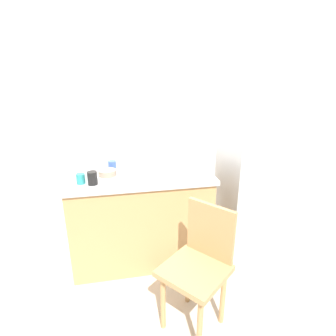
{
  "coord_description": "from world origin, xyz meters",
  "views": [
    {
      "loc": [
        -0.31,
        -1.62,
        1.72
      ],
      "look_at": [
        0.12,
        0.6,
        0.92
      ],
      "focal_mm": 29.05,
      "sensor_mm": 36.0,
      "label": 1
    }
  ],
  "objects_px": {
    "chair": "(200,263)",
    "cup_black": "(92,178)",
    "dish_tray": "(156,170)",
    "cup_white": "(189,161)",
    "cup_teal": "(81,179)",
    "refrigerator": "(251,186)",
    "cup_blue": "(112,165)",
    "terracotta_bowl": "(107,173)"
  },
  "relations": [
    {
      "from": "cup_teal",
      "to": "cup_blue",
      "type": "xyz_separation_m",
      "value": [
        0.25,
        0.3,
        -0.0
      ]
    },
    {
      "from": "cup_black",
      "to": "cup_teal",
      "type": "bearing_deg",
      "value": 157.28
    },
    {
      "from": "refrigerator",
      "to": "cup_blue",
      "type": "xyz_separation_m",
      "value": [
        -1.34,
        0.15,
        0.26
      ]
    },
    {
      "from": "dish_tray",
      "to": "terracotta_bowl",
      "type": "height_order",
      "value": "dish_tray"
    },
    {
      "from": "chair",
      "to": "cup_blue",
      "type": "height_order",
      "value": "cup_blue"
    },
    {
      "from": "refrigerator",
      "to": "cup_blue",
      "type": "distance_m",
      "value": 1.37
    },
    {
      "from": "dish_tray",
      "to": "cup_white",
      "type": "height_order",
      "value": "cup_white"
    },
    {
      "from": "cup_white",
      "to": "terracotta_bowl",
      "type": "bearing_deg",
      "value": -170.51
    },
    {
      "from": "dish_tray",
      "to": "refrigerator",
      "type": "bearing_deg",
      "value": 0.93
    },
    {
      "from": "chair",
      "to": "cup_blue",
      "type": "bearing_deg",
      "value": 170.01
    },
    {
      "from": "cup_blue",
      "to": "refrigerator",
      "type": "bearing_deg",
      "value": -6.25
    },
    {
      "from": "dish_tray",
      "to": "cup_white",
      "type": "xyz_separation_m",
      "value": [
        0.34,
        0.14,
        0.02
      ]
    },
    {
      "from": "dish_tray",
      "to": "cup_teal",
      "type": "bearing_deg",
      "value": -168.02
    },
    {
      "from": "cup_teal",
      "to": "cup_white",
      "type": "height_order",
      "value": "cup_white"
    },
    {
      "from": "chair",
      "to": "cup_white",
      "type": "bearing_deg",
      "value": 129.95
    },
    {
      "from": "refrigerator",
      "to": "cup_black",
      "type": "xyz_separation_m",
      "value": [
        -1.49,
        -0.19,
        0.27
      ]
    },
    {
      "from": "chair",
      "to": "cup_white",
      "type": "height_order",
      "value": "cup_white"
    },
    {
      "from": "chair",
      "to": "dish_tray",
      "type": "height_order",
      "value": "dish_tray"
    },
    {
      "from": "refrigerator",
      "to": "dish_tray",
      "type": "bearing_deg",
      "value": -179.07
    },
    {
      "from": "cup_black",
      "to": "cup_white",
      "type": "bearing_deg",
      "value": 19.47
    },
    {
      "from": "refrigerator",
      "to": "cup_teal",
      "type": "xyz_separation_m",
      "value": [
        -1.59,
        -0.15,
        0.26
      ]
    },
    {
      "from": "refrigerator",
      "to": "dish_tray",
      "type": "distance_m",
      "value": 0.98
    },
    {
      "from": "dish_tray",
      "to": "cup_white",
      "type": "distance_m",
      "value": 0.37
    },
    {
      "from": "terracotta_bowl",
      "to": "cup_blue",
      "type": "bearing_deg",
      "value": 74.84
    },
    {
      "from": "dish_tray",
      "to": "cup_black",
      "type": "distance_m",
      "value": 0.57
    },
    {
      "from": "terracotta_bowl",
      "to": "chair",
      "type": "bearing_deg",
      "value": -53.76
    },
    {
      "from": "refrigerator",
      "to": "chair",
      "type": "xyz_separation_m",
      "value": [
        -0.78,
        -0.82,
        -0.16
      ]
    },
    {
      "from": "refrigerator",
      "to": "cup_black",
      "type": "relative_size",
      "value": 12.05
    },
    {
      "from": "chair",
      "to": "cup_black",
      "type": "relative_size",
      "value": 8.18
    },
    {
      "from": "cup_blue",
      "to": "cup_white",
      "type": "bearing_deg",
      "value": -2.01
    },
    {
      "from": "chair",
      "to": "refrigerator",
      "type": "bearing_deg",
      "value": 96.53
    },
    {
      "from": "refrigerator",
      "to": "dish_tray",
      "type": "xyz_separation_m",
      "value": [
        -0.95,
        -0.02,
        0.24
      ]
    },
    {
      "from": "chair",
      "to": "cup_black",
      "type": "height_order",
      "value": "cup_black"
    },
    {
      "from": "refrigerator",
      "to": "cup_black",
      "type": "bearing_deg",
      "value": -172.75
    },
    {
      "from": "dish_tray",
      "to": "cup_black",
      "type": "bearing_deg",
      "value": -162.08
    },
    {
      "from": "refrigerator",
      "to": "terracotta_bowl",
      "type": "relative_size",
      "value": 8.48
    },
    {
      "from": "refrigerator",
      "to": "cup_white",
      "type": "distance_m",
      "value": 0.68
    },
    {
      "from": "refrigerator",
      "to": "dish_tray",
      "type": "height_order",
      "value": "refrigerator"
    },
    {
      "from": "chair",
      "to": "terracotta_bowl",
      "type": "height_order",
      "value": "terracotta_bowl"
    },
    {
      "from": "chair",
      "to": "dish_tray",
      "type": "bearing_deg",
      "value": 152.13
    },
    {
      "from": "chair",
      "to": "cup_white",
      "type": "distance_m",
      "value": 1.05
    },
    {
      "from": "terracotta_bowl",
      "to": "cup_black",
      "type": "distance_m",
      "value": 0.22
    }
  ]
}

